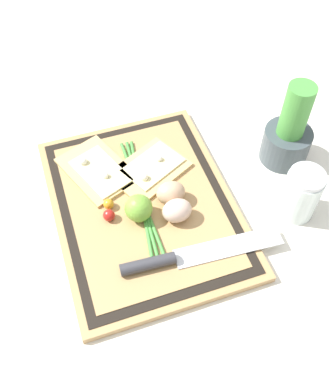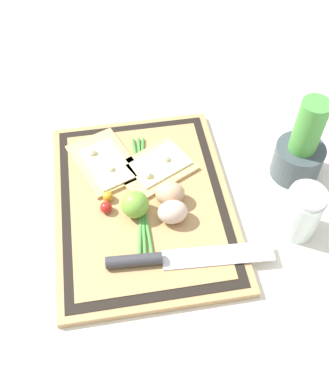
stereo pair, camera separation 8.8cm
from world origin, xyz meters
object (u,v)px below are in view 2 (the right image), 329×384
pizza_slice_far (156,168)px  cherry_tomato_yellow (108,196)px  cherry_tomato_red (106,207)px  herb_pot (301,151)px  egg_brown (170,194)px  egg_pink (173,212)px  knife (162,259)px  pizza_slice_near (105,162)px  lime (135,204)px  sauce_jar (301,214)px

pizza_slice_far → cherry_tomato_yellow: 0.12m
cherry_tomato_red → herb_pot: bearing=97.1°
egg_brown → cherry_tomato_yellow: 0.12m
egg_pink → cherry_tomato_yellow: size_ratio=2.77×
knife → cherry_tomato_yellow: 0.17m
egg_brown → cherry_tomato_red: size_ratio=2.49×
egg_brown → cherry_tomato_yellow: (-0.02, -0.12, -0.01)m
pizza_slice_near → cherry_tomato_red: 0.12m
pizza_slice_far → lime: lime is taller
egg_brown → cherry_tomato_red: bearing=-87.9°
pizza_slice_far → knife: bearing=-5.4°
knife → herb_pot: (-0.17, 0.31, 0.04)m
knife → sauce_jar: 0.27m
pizza_slice_near → lime: 0.14m
lime → herb_pot: 0.35m
egg_brown → lime: (0.02, -0.07, 0.00)m
pizza_slice_far → herb_pot: bearing=82.1°
egg_brown → lime: bearing=-76.1°
knife → egg_brown: bearing=164.6°
egg_pink → pizza_slice_far: bearing=-174.2°
cherry_tomato_red → egg_pink: bearing=72.5°
knife → egg_pink: egg_pink is taller
herb_pot → egg_pink: bearing=-72.3°
egg_pink → herb_pot: (-0.09, 0.28, 0.03)m
pizza_slice_near → lime: lime is taller
knife → cherry_tomato_red: 0.15m
knife → egg_brown: (-0.13, 0.04, 0.01)m
egg_pink → lime: bearing=-111.2°
egg_brown → cherry_tomato_red: (0.00, -0.13, -0.01)m
knife → cherry_tomato_red: size_ratio=13.24×
knife → sauce_jar: bearing=98.3°
egg_brown → pizza_slice_near: bearing=-134.6°
knife → lime: lime is taller
pizza_slice_near → sauce_jar: sauce_jar is taller
knife → sauce_jar: sauce_jar is taller
herb_pot → pizza_slice_far: bearing=-97.9°
pizza_slice_far → cherry_tomato_yellow: bearing=-59.0°
egg_pink → lime: 0.07m
pizza_slice_near → cherry_tomato_yellow: (0.10, -0.00, 0.01)m
egg_pink → sauce_jar: size_ratio=0.51×
pizza_slice_near → cherry_tomato_yellow: 0.10m
sauce_jar → knife: bearing=-81.7°
herb_pot → knife: bearing=-60.5°
pizza_slice_far → sauce_jar: size_ratio=1.66×
knife → lime: (-0.11, -0.03, 0.02)m
egg_pink → sauce_jar: bearing=78.3°
pizza_slice_far → sauce_jar: bearing=54.3°
pizza_slice_near → pizza_slice_far: bearing=72.6°
egg_brown → egg_pink: same height
sauce_jar → pizza_slice_far: bearing=-125.7°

